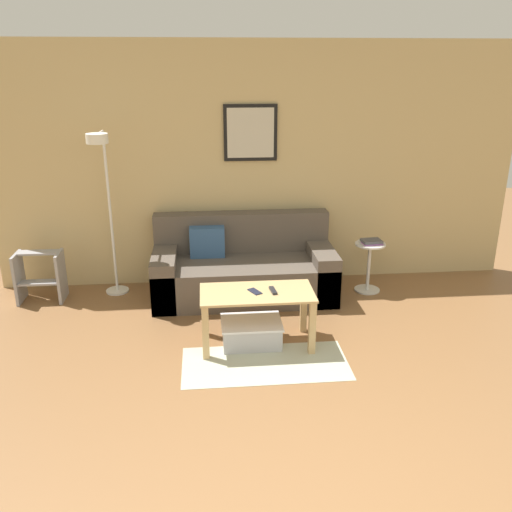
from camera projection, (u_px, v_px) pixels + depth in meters
The scene contains 11 objects.
wall_back at pixel (258, 166), 5.76m from camera, with size 5.60×0.09×2.55m.
area_rug at pixel (265, 363), 4.42m from camera, with size 1.35×0.63×0.01m, color #B2B79E.
couch at pixel (243, 269), 5.66m from camera, with size 1.86×0.85×0.82m.
coffee_table at pixel (257, 303), 4.61m from camera, with size 0.96×0.48×0.49m.
storage_bin at pixel (251, 332), 4.71m from camera, with size 0.52×0.39×0.21m.
floor_lamp at pixel (104, 186), 5.23m from camera, with size 0.24×0.54×1.71m.
side_table at pixel (369, 263), 5.74m from camera, with size 0.32×0.32×0.53m.
book_stack at pixel (372, 242), 5.65m from camera, with size 0.21×0.17×0.04m.
remote_control at pixel (273, 290), 4.57m from camera, with size 0.04×0.15×0.02m, color #232328.
cell_phone at pixel (255, 291), 4.57m from camera, with size 0.07×0.14×0.01m, color #1E2338.
step_stool at pixel (40, 275), 5.52m from camera, with size 0.45×0.30×0.51m.
Camera 1 is at (-0.57, -1.89, 2.33)m, focal length 38.00 mm.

